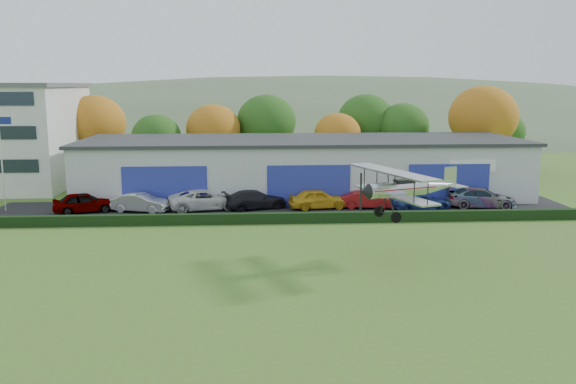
{
  "coord_description": "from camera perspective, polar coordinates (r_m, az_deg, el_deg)",
  "views": [
    {
      "loc": [
        0.15,
        -27.62,
        10.29
      ],
      "look_at": [
        2.51,
        10.14,
        3.47
      ],
      "focal_mm": 37.48,
      "sensor_mm": 36.0,
      "label": 1
    }
  ],
  "objects": [
    {
      "name": "hangar",
      "position": [
        56.33,
        1.4,
        2.42
      ],
      "size": [
        40.6,
        12.6,
        5.3
      ],
      "color": "#B2B7BC",
      "rests_on": "ground"
    },
    {
      "name": "car_2",
      "position": [
        50.04,
        -7.85,
        -0.72
      ],
      "size": [
        6.45,
        4.09,
        1.66
      ],
      "primitive_type": "imported",
      "rotation": [
        0.0,
        0.0,
        1.81
      ],
      "color": "silver",
      "rests_on": "apron"
    },
    {
      "name": "apron",
      "position": [
        49.77,
        -0.21,
        -1.69
      ],
      "size": [
        48.0,
        9.0,
        0.05
      ],
      "primitive_type": "cube",
      "color": "black",
      "rests_on": "ground"
    },
    {
      "name": "flagpole",
      "position": [
        53.79,
        -25.46,
        3.35
      ],
      "size": [
        1.05,
        0.1,
        8.0
      ],
      "color": "silver",
      "rests_on": "ground"
    },
    {
      "name": "car_3",
      "position": [
        50.01,
        -3.14,
        -0.71
      ],
      "size": [
        5.73,
        3.64,
        1.55
      ],
      "primitive_type": "imported",
      "rotation": [
        0.0,
        0.0,
        1.87
      ],
      "color": "black",
      "rests_on": "apron"
    },
    {
      "name": "car_4",
      "position": [
        50.0,
        2.88,
        -0.65
      ],
      "size": [
        5.06,
        2.59,
        1.65
      ],
      "primitive_type": "imported",
      "rotation": [
        0.0,
        0.0,
        1.71
      ],
      "color": "gold",
      "rests_on": "apron"
    },
    {
      "name": "ground",
      "position": [
        29.47,
        -3.7,
        -10.24
      ],
      "size": [
        300.0,
        300.0,
        0.0
      ],
      "primitive_type": "plane",
      "color": "#486921",
      "rests_on": "ground"
    },
    {
      "name": "biplane",
      "position": [
        35.88,
        11.08,
        0.48
      ],
      "size": [
        6.77,
        7.62,
        2.88
      ],
      "rotation": [
        0.0,
        0.0,
        0.35
      ],
      "color": "silver"
    },
    {
      "name": "hedge",
      "position": [
        45.01,
        0.14,
        -2.48
      ],
      "size": [
        46.0,
        0.6,
        0.8
      ],
      "primitive_type": "cube",
      "color": "black",
      "rests_on": "ground"
    },
    {
      "name": "car_1",
      "position": [
        50.1,
        -13.81,
        -0.97
      ],
      "size": [
        4.97,
        2.85,
        1.55
      ],
      "primitive_type": "imported",
      "rotation": [
        0.0,
        0.0,
        1.3
      ],
      "color": "silver",
      "rests_on": "apron"
    },
    {
      "name": "car_6",
      "position": [
        50.47,
        12.55,
        -0.95
      ],
      "size": [
        5.17,
        2.97,
        1.36
      ],
      "primitive_type": "imported",
      "rotation": [
        0.0,
        0.0,
        1.72
      ],
      "color": "navy",
      "rests_on": "apron"
    },
    {
      "name": "car_5",
      "position": [
        50.55,
        7.48,
        -0.74
      ],
      "size": [
        4.43,
        1.96,
        1.41
      ],
      "primitive_type": "imported",
      "rotation": [
        0.0,
        0.0,
        1.46
      ],
      "color": "maroon",
      "rests_on": "apron"
    },
    {
      "name": "car_7",
      "position": [
        53.0,
        17.89,
        -0.52
      ],
      "size": [
        5.96,
        3.19,
        1.64
      ],
      "primitive_type": "imported",
      "rotation": [
        0.0,
        0.0,
        1.41
      ],
      "color": "gray",
      "rests_on": "apron"
    },
    {
      "name": "car_0",
      "position": [
        51.2,
        -18.8,
        -0.94
      ],
      "size": [
        5.18,
        3.35,
        1.64
      ],
      "primitive_type": "imported",
      "rotation": [
        0.0,
        0.0,
        1.89
      ],
      "color": "gray",
      "rests_on": "apron"
    },
    {
      "name": "distant_hills",
      "position": [
        169.3,
        -5.08,
        2.25
      ],
      "size": [
        430.0,
        196.0,
        56.0
      ],
      "color": "#4C6642",
      "rests_on": "ground"
    },
    {
      "name": "tree_belt",
      "position": [
        68.41,
        -3.0,
        6.27
      ],
      "size": [
        75.7,
        13.22,
        10.12
      ],
      "color": "#3D2614",
      "rests_on": "ground"
    }
  ]
}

